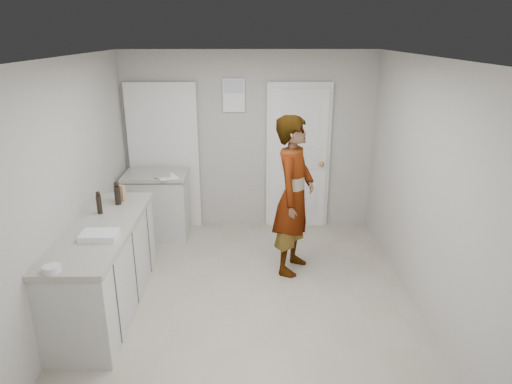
{
  "coord_description": "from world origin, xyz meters",
  "views": [
    {
      "loc": [
        0.03,
        -4.31,
        2.72
      ],
      "look_at": [
        0.08,
        0.4,
        1.06
      ],
      "focal_mm": 32.0,
      "sensor_mm": 36.0,
      "label": 1
    }
  ],
  "objects_px": {
    "spice_jar": "(123,196)",
    "egg_bowl": "(52,269)",
    "person": "(294,196)",
    "oil_cruet_a": "(117,193)",
    "baking_dish": "(99,236)",
    "cake_mix_box": "(120,193)",
    "oil_cruet_b": "(99,203)"
  },
  "relations": [
    {
      "from": "spice_jar",
      "to": "egg_bowl",
      "type": "xyz_separation_m",
      "value": [
        -0.13,
        -1.64,
        -0.02
      ]
    },
    {
      "from": "person",
      "to": "oil_cruet_a",
      "type": "relative_size",
      "value": 7.06
    },
    {
      "from": "oil_cruet_a",
      "to": "baking_dish",
      "type": "height_order",
      "value": "oil_cruet_a"
    },
    {
      "from": "baking_dish",
      "to": "egg_bowl",
      "type": "height_order",
      "value": "baking_dish"
    },
    {
      "from": "cake_mix_box",
      "to": "oil_cruet_a",
      "type": "height_order",
      "value": "oil_cruet_a"
    },
    {
      "from": "oil_cruet_a",
      "to": "cake_mix_box",
      "type": "bearing_deg",
      "value": 90.03
    },
    {
      "from": "cake_mix_box",
      "to": "oil_cruet_a",
      "type": "bearing_deg",
      "value": -67.81
    },
    {
      "from": "person",
      "to": "oil_cruet_b",
      "type": "distance_m",
      "value": 2.13
    },
    {
      "from": "cake_mix_box",
      "to": "oil_cruet_b",
      "type": "bearing_deg",
      "value": -85.03
    },
    {
      "from": "person",
      "to": "spice_jar",
      "type": "relative_size",
      "value": 21.1
    },
    {
      "from": "oil_cruet_a",
      "to": "egg_bowl",
      "type": "bearing_deg",
      "value": -94.42
    },
    {
      "from": "baking_dish",
      "to": "egg_bowl",
      "type": "bearing_deg",
      "value": -106.56
    },
    {
      "from": "oil_cruet_a",
      "to": "oil_cruet_b",
      "type": "distance_m",
      "value": 0.29
    },
    {
      "from": "spice_jar",
      "to": "egg_bowl",
      "type": "height_order",
      "value": "spice_jar"
    },
    {
      "from": "cake_mix_box",
      "to": "spice_jar",
      "type": "bearing_deg",
      "value": 90.45
    },
    {
      "from": "oil_cruet_b",
      "to": "baking_dish",
      "type": "bearing_deg",
      "value": -73.21
    },
    {
      "from": "person",
      "to": "oil_cruet_b",
      "type": "height_order",
      "value": "person"
    },
    {
      "from": "oil_cruet_b",
      "to": "baking_dish",
      "type": "relative_size",
      "value": 0.74
    },
    {
      "from": "cake_mix_box",
      "to": "egg_bowl",
      "type": "distance_m",
      "value": 1.6
    },
    {
      "from": "egg_bowl",
      "to": "spice_jar",
      "type": "bearing_deg",
      "value": 85.37
    },
    {
      "from": "baking_dish",
      "to": "cake_mix_box",
      "type": "bearing_deg",
      "value": 93.96
    },
    {
      "from": "person",
      "to": "cake_mix_box",
      "type": "relative_size",
      "value": 9.98
    },
    {
      "from": "person",
      "to": "oil_cruet_a",
      "type": "xyz_separation_m",
      "value": [
        -1.95,
        -0.22,
        0.12
      ]
    },
    {
      "from": "person",
      "to": "oil_cruet_b",
      "type": "relative_size",
      "value": 7.57
    },
    {
      "from": "spice_jar",
      "to": "oil_cruet_b",
      "type": "xyz_separation_m",
      "value": [
        -0.13,
        -0.42,
        0.07
      ]
    },
    {
      "from": "spice_jar",
      "to": "oil_cruet_a",
      "type": "bearing_deg",
      "value": -96.73
    },
    {
      "from": "cake_mix_box",
      "to": "egg_bowl",
      "type": "xyz_separation_m",
      "value": [
        -0.12,
        -1.6,
        -0.07
      ]
    },
    {
      "from": "spice_jar",
      "to": "oil_cruet_a",
      "type": "relative_size",
      "value": 0.33
    },
    {
      "from": "oil_cruet_b",
      "to": "cake_mix_box",
      "type": "bearing_deg",
      "value": 72.8
    },
    {
      "from": "person",
      "to": "cake_mix_box",
      "type": "height_order",
      "value": "person"
    },
    {
      "from": "person",
      "to": "baking_dish",
      "type": "relative_size",
      "value": 5.59
    },
    {
      "from": "oil_cruet_a",
      "to": "oil_cruet_b",
      "type": "relative_size",
      "value": 1.07
    }
  ]
}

